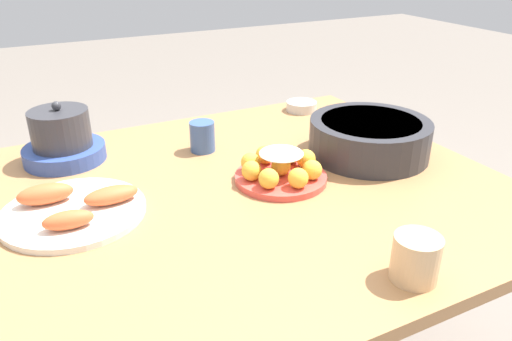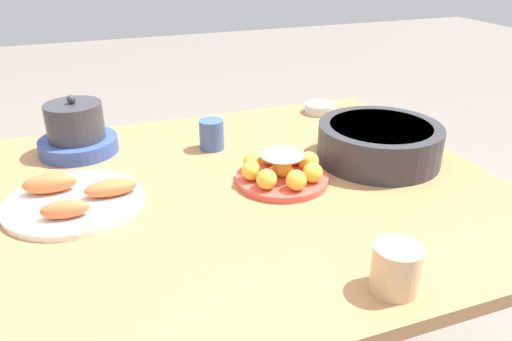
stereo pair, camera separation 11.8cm
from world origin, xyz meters
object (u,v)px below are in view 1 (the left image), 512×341
at_px(cake_plate, 281,169).
at_px(warming_pot, 62,140).
at_px(cup_far, 202,136).
at_px(sauce_bowl, 301,106).
at_px(serving_bowl, 369,137).
at_px(dining_table, 231,222).
at_px(seafood_platter, 74,208).
at_px(cup_near, 416,258).

relative_size(cake_plate, warming_pot, 1.07).
bearing_deg(cup_far, warming_pot, 163.46).
bearing_deg(cake_plate, sauce_bowl, 52.93).
xyz_separation_m(cake_plate, serving_bowl, (0.29, 0.03, 0.02)).
distance_m(dining_table, warming_pot, 0.50).
xyz_separation_m(sauce_bowl, cup_far, (-0.43, -0.17, 0.02)).
xyz_separation_m(seafood_platter, warming_pot, (0.02, 0.31, 0.04)).
distance_m(sauce_bowl, warming_pot, 0.78).
bearing_deg(cake_plate, serving_bowl, 5.56).
bearing_deg(dining_table, cake_plate, -2.73).
distance_m(serving_bowl, sauce_bowl, 0.41).
bearing_deg(seafood_platter, sauce_bowl, 25.03).
height_order(dining_table, cup_near, cup_near).
relative_size(cup_far, warming_pot, 0.40).
height_order(serving_bowl, warming_pot, warming_pot).
distance_m(sauce_bowl, cup_near, 0.93).
xyz_separation_m(cup_near, cup_far, (-0.12, 0.70, -0.00)).
bearing_deg(cup_near, dining_table, 108.66).
height_order(cake_plate, cup_near, cup_near).
bearing_deg(warming_pot, cup_near, -59.65).
xyz_separation_m(dining_table, cup_far, (0.03, 0.25, 0.13)).
bearing_deg(cup_far, cup_near, -80.28).
distance_m(cake_plate, warming_pot, 0.58).
xyz_separation_m(cup_near, warming_pot, (-0.47, 0.81, 0.02)).
distance_m(sauce_bowl, cup_far, 0.46).
relative_size(dining_table, cup_far, 15.55).
height_order(cup_near, cup_far, same).
bearing_deg(dining_table, cup_near, -71.34).
relative_size(cake_plate, cup_near, 2.67).
bearing_deg(dining_table, cup_far, 83.11).
bearing_deg(seafood_platter, cup_near, -45.07).
height_order(seafood_platter, warming_pot, warming_pot).
bearing_deg(cake_plate, dining_table, 177.27).
height_order(cake_plate, cup_far, cup_far).
relative_size(sauce_bowl, cup_far, 1.23).
height_order(dining_table, serving_bowl, serving_bowl).
height_order(dining_table, cup_far, cup_far).
bearing_deg(cup_far, cake_plate, -68.79).
height_order(sauce_bowl, cup_near, cup_near).
xyz_separation_m(cup_far, warming_pot, (-0.35, 0.10, 0.02)).
xyz_separation_m(dining_table, seafood_platter, (-0.35, 0.05, 0.10)).
bearing_deg(serving_bowl, warming_pot, 155.62).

